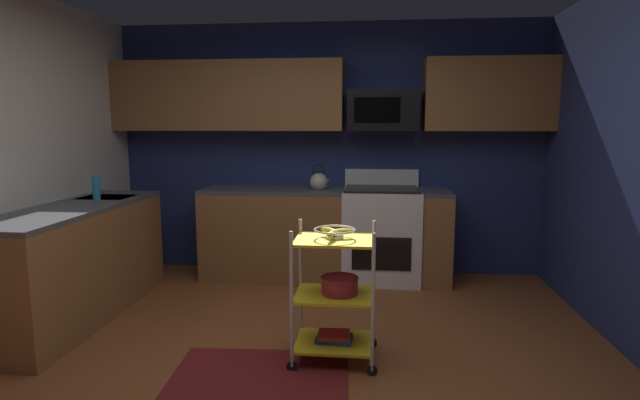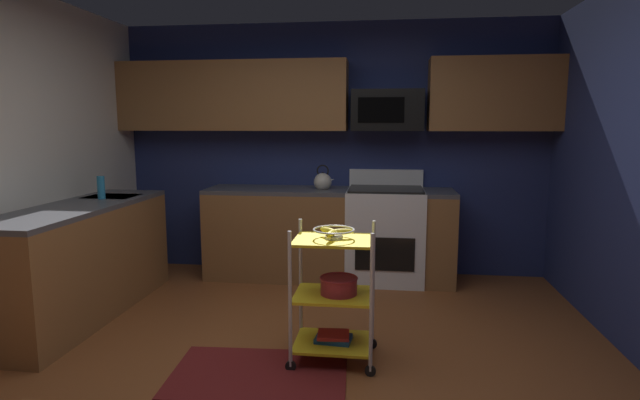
{
  "view_description": "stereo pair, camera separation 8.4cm",
  "coord_description": "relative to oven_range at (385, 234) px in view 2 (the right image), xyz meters",
  "views": [
    {
      "loc": [
        0.47,
        -2.94,
        1.56
      ],
      "look_at": [
        0.12,
        0.48,
        1.05
      ],
      "focal_mm": 28.52,
      "sensor_mm": 36.0,
      "label": 1
    },
    {
      "loc": [
        0.56,
        -2.93,
        1.56
      ],
      "look_at": [
        0.12,
        0.48,
        1.05
      ],
      "focal_mm": 28.52,
      "sensor_mm": 36.0,
      "label": 2
    }
  ],
  "objects": [
    {
      "name": "kettle",
      "position": [
        -0.63,
        -0.0,
        0.52
      ],
      "size": [
        0.21,
        0.18,
        0.26
      ],
      "color": "beige",
      "rests_on": "counter_run"
    },
    {
      "name": "counter_run",
      "position": [
        -1.41,
        -0.57,
        -0.01
      ],
      "size": [
        3.44,
        2.55,
        0.92
      ],
      "color": "brown",
      "rests_on": "ground"
    },
    {
      "name": "oven_range",
      "position": [
        0.0,
        0.0,
        0.0
      ],
      "size": [
        0.76,
        0.65,
        1.1
      ],
      "color": "white",
      "rests_on": "ground"
    },
    {
      "name": "mixing_bowl_large",
      "position": [
        -0.3,
        -1.83,
        0.04
      ],
      "size": [
        0.25,
        0.25,
        0.11
      ],
      "color": "maroon",
      "rests_on": "rolling_cart"
    },
    {
      "name": "book_stack",
      "position": [
        -0.33,
        -1.83,
        -0.32
      ],
      "size": [
        0.25,
        0.19,
        0.05
      ],
      "color": "#1E4C8C",
      "rests_on": "rolling_cart"
    },
    {
      "name": "dish_soap_bottle",
      "position": [
        -2.46,
        -0.93,
        0.54
      ],
      "size": [
        0.06,
        0.06,
        0.2
      ],
      "primitive_type": "cylinder",
      "color": "#2D8CBF",
      "rests_on": "counter_run"
    },
    {
      "name": "upper_cabinets",
      "position": [
        -0.69,
        0.13,
        1.37
      ],
      "size": [
        4.4,
        0.33,
        0.7
      ],
      "color": "brown"
    },
    {
      "name": "wall_back",
      "position": [
        -0.57,
        0.33,
        0.82
      ],
      "size": [
        4.52,
        0.06,
        2.6
      ],
      "primitive_type": "cube",
      "color": "navy",
      "rests_on": "ground"
    },
    {
      "name": "microwave",
      "position": [
        -0.0,
        0.1,
        1.22
      ],
      "size": [
        0.7,
        0.39,
        0.4
      ],
      "color": "black"
    },
    {
      "name": "floor",
      "position": [
        -0.57,
        -2.1,
        -0.5
      ],
      "size": [
        4.4,
        4.8,
        0.04
      ],
      "primitive_type": "cube",
      "color": "brown",
      "rests_on": "ground"
    },
    {
      "name": "floor_rug",
      "position": [
        -0.78,
        -2.1,
        -0.47
      ],
      "size": [
        1.14,
        0.76,
        0.01
      ],
      "primitive_type": "cube",
      "rotation": [
        0.0,
        0.0,
        0.06
      ],
      "color": "maroon",
      "rests_on": "ground"
    },
    {
      "name": "fruit_bowl",
      "position": [
        -0.33,
        -1.83,
        0.4
      ],
      "size": [
        0.27,
        0.27,
        0.07
      ],
      "color": "silver",
      "rests_on": "rolling_cart"
    },
    {
      "name": "rolling_cart",
      "position": [
        -0.33,
        -1.83,
        -0.03
      ],
      "size": [
        0.58,
        0.43,
        0.91
      ],
      "color": "silver",
      "rests_on": "ground"
    }
  ]
}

